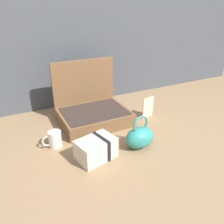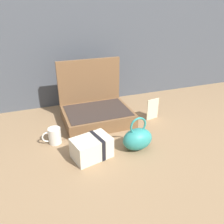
{
  "view_description": "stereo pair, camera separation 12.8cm",
  "coord_description": "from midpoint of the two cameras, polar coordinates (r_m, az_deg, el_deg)",
  "views": [
    {
      "loc": [
        -0.55,
        -1.05,
        0.72
      ],
      "look_at": [
        -0.03,
        -0.02,
        0.16
      ],
      "focal_mm": 36.39,
      "sensor_mm": 36.0,
      "label": 1
    },
    {
      "loc": [
        -0.43,
        -1.1,
        0.72
      ],
      "look_at": [
        -0.03,
        -0.02,
        0.16
      ],
      "focal_mm": 36.39,
      "sensor_mm": 36.0,
      "label": 2
    }
  ],
  "objects": [
    {
      "name": "cream_toiletry_bag",
      "position": [
        1.16,
        -7.11,
        -9.24
      ],
      "size": [
        0.22,
        0.17,
        0.11
      ],
      "color": "beige",
      "rests_on": "ground_plane"
    },
    {
      "name": "ground_plane",
      "position": [
        1.38,
        -2.0,
        -5.54
      ],
      "size": [
        6.0,
        6.0,
        0.0
      ],
      "primitive_type": "plane",
      "color": "#8C6D4C"
    },
    {
      "name": "info_card_left",
      "position": [
        1.56,
        6.73,
        1.12
      ],
      "size": [
        0.09,
        0.02,
        0.14
      ],
      "primitive_type": "cube",
      "rotation": [
        0.0,
        0.0,
        0.17
      ],
      "color": "beige",
      "rests_on": "ground_plane"
    },
    {
      "name": "open_suitcase",
      "position": [
        1.51,
        -7.48,
        0.49
      ],
      "size": [
        0.43,
        0.35,
        0.38
      ],
      "color": "brown",
      "rests_on": "ground_plane"
    },
    {
      "name": "back_wall",
      "position": [
        1.73,
        -11.34,
        24.74
      ],
      "size": [
        3.2,
        0.06,
        1.4
      ],
      "primitive_type": "cube",
      "color": "#474C54",
      "rests_on": "ground_plane"
    },
    {
      "name": "teal_pouch_handbag",
      "position": [
        1.23,
        4.0,
        -6.36
      ],
      "size": [
        0.18,
        0.13,
        0.19
      ],
      "color": "teal",
      "rests_on": "ground_plane"
    },
    {
      "name": "coffee_mug",
      "position": [
        1.3,
        -17.03,
        -6.64
      ],
      "size": [
        0.11,
        0.07,
        0.09
      ],
      "color": "silver",
      "rests_on": "ground_plane"
    }
  ]
}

